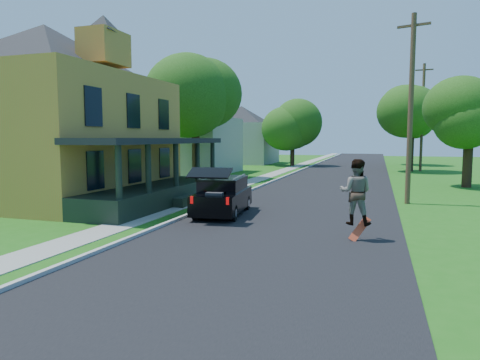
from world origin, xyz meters
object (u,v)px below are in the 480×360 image
(skateboarder, at_px, (356,192))
(utility_pole_near, at_px, (411,107))
(black_suv, at_px, (223,196))
(tree_right_near, at_px, (469,113))

(skateboarder, distance_m, utility_pole_near, 9.14)
(skateboarder, relative_size, utility_pole_near, 0.23)
(black_suv, bearing_deg, utility_pole_near, 30.45)
(black_suv, height_order, tree_right_near, tree_right_near)
(tree_right_near, height_order, utility_pole_near, utility_pole_near)
(skateboarder, bearing_deg, tree_right_near, -106.46)
(tree_right_near, bearing_deg, skateboarder, -109.43)
(black_suv, xyz_separation_m, skateboarder, (5.38, -2.85, 0.70))
(black_suv, distance_m, tree_right_near, 18.60)
(tree_right_near, bearing_deg, black_suv, -128.78)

